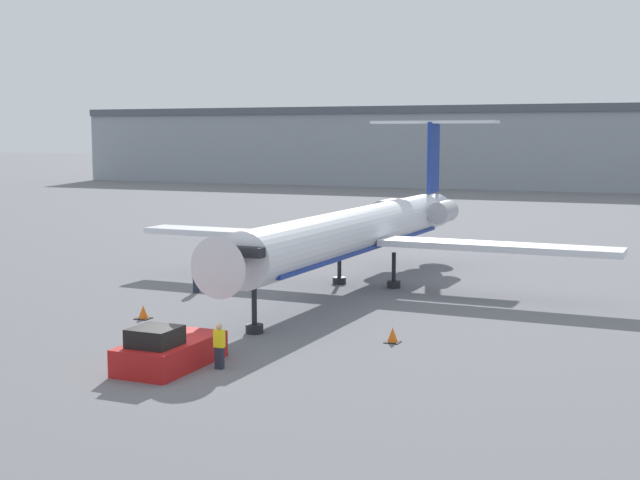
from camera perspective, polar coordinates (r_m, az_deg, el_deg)
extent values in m
plane|color=slate|center=(34.30, -9.87, -8.30)|extent=(600.00, 600.00, 0.00)
cube|color=#8C939E|center=(148.75, 16.49, 5.47)|extent=(180.00, 16.00, 12.23)
cube|color=#4C515B|center=(148.78, 16.58, 8.06)|extent=(180.00, 16.80, 1.20)
cylinder|color=silver|center=(50.23, 2.21, 0.53)|extent=(3.01, 25.70, 2.63)
cone|color=silver|center=(37.84, -5.75, -1.57)|extent=(2.66, 2.14, 2.63)
cube|color=black|center=(38.50, -5.13, -0.73)|extent=(2.25, 0.73, 0.44)
cone|color=silver|center=(63.63, 7.06, 1.81)|extent=(2.41, 2.93, 2.37)
cube|color=navy|center=(50.33, 2.20, -0.44)|extent=(2.71, 23.13, 0.20)
cube|color=silver|center=(49.15, 11.32, -0.43)|extent=(13.17, 2.45, 0.36)
cube|color=silver|center=(54.86, -4.94, 0.42)|extent=(13.17, 2.45, 0.36)
cylinder|color=#ADADB7|center=(59.69, 7.87, 1.79)|extent=(1.48, 2.66, 1.44)
cylinder|color=#ADADB7|center=(60.92, 4.32, 1.93)|extent=(1.48, 2.66, 1.44)
cube|color=navy|center=(63.96, 7.27, 5.26)|extent=(0.27, 2.20, 5.00)
cube|color=silver|center=(63.95, 7.30, 7.49)|extent=(9.02, 1.93, 0.20)
cylinder|color=black|center=(40.00, -4.23, -4.52)|extent=(0.24, 0.24, 2.07)
cylinder|color=black|center=(40.17, -4.22, -5.68)|extent=(0.80, 0.80, 0.40)
cylinder|color=black|center=(52.91, 1.25, -1.71)|extent=(0.24, 0.24, 2.07)
cylinder|color=black|center=(53.04, 1.25, -2.60)|extent=(0.80, 0.80, 0.40)
cylinder|color=black|center=(51.68, 4.74, -1.94)|extent=(0.24, 0.24, 2.07)
cylinder|color=black|center=(51.82, 4.73, -2.85)|extent=(0.80, 0.80, 0.40)
cube|color=#B21919|center=(34.85, -9.54, -7.16)|extent=(2.39, 4.65, 1.04)
cube|color=black|center=(33.82, -10.52, -6.10)|extent=(1.67, 1.68, 0.70)
cube|color=black|center=(36.72, -7.63, -6.66)|extent=(2.15, 0.30, 0.62)
cube|color=#232838|center=(34.29, -6.45, -7.52)|extent=(0.32, 0.20, 0.84)
cube|color=yellow|center=(34.11, -6.47, -6.29)|extent=(0.40, 0.24, 0.67)
sphere|color=tan|center=(34.01, -6.48, -5.54)|extent=(0.25, 0.25, 0.25)
cube|color=#232838|center=(50.51, -7.93, -2.91)|extent=(0.32, 0.20, 0.81)
cube|color=orange|center=(50.40, -7.94, -2.09)|extent=(0.40, 0.24, 0.64)
sphere|color=tan|center=(50.33, -7.95, -1.60)|extent=(0.24, 0.24, 0.24)
cube|color=black|center=(43.96, -11.23, -4.95)|extent=(0.69, 0.69, 0.04)
cone|color=orange|center=(43.90, -11.24, -4.52)|extent=(0.49, 0.49, 0.62)
cube|color=black|center=(38.47, 4.67, -6.52)|extent=(0.63, 0.63, 0.04)
cone|color=orange|center=(38.40, 4.67, -6.05)|extent=(0.45, 0.45, 0.61)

